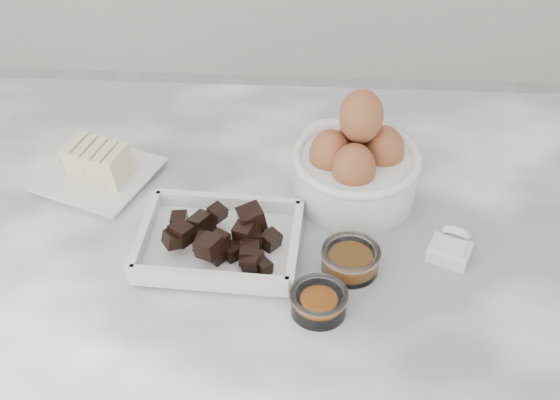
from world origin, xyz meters
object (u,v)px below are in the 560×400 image
Objects in this scene: zest_bowl at (319,301)px; salt_spoon at (451,247)px; vanilla_spoon at (334,199)px; chocolate_dish at (219,238)px; egg_bowl at (356,164)px; honey_bowl at (350,259)px; sugar_ramekin at (331,149)px; butter_plate at (96,168)px.

salt_spoon reaches higher than zest_bowl.
vanilla_spoon is 0.84× the size of salt_spoon.
chocolate_dish is 0.32m from salt_spoon.
chocolate_dish is 1.21× the size of egg_bowl.
honey_bowl is at bearing 62.10° from zest_bowl.
sugar_ramekin is 1.17× the size of salt_spoon.
egg_bowl is 2.33× the size of honey_bowl.
zest_bowl is 0.21m from salt_spoon.
salt_spoon reaches higher than honey_bowl.
egg_bowl is at bearing -2.02° from butter_plate.
vanilla_spoon reaches higher than zest_bowl.
zest_bowl is (0.35, -0.25, -0.01)m from butter_plate.
sugar_ramekin is 0.49× the size of egg_bowl.
salt_spoon is at bearing -14.54° from butter_plate.
sugar_ramekin reaches higher than salt_spoon.
butter_plate reaches higher than vanilla_spoon.
zest_bowl is at bearing -36.79° from chocolate_dish.
egg_bowl is at bearing 87.04° from honey_bowl.
vanilla_spoon reaches higher than honey_bowl.
egg_bowl is (0.04, -0.07, 0.03)m from sugar_ramekin.
sugar_ramekin is at bearing 130.21° from salt_spoon.
sugar_ramekin is at bearing 96.60° from honey_bowl.
zest_bowl is at bearing -147.68° from salt_spoon.
honey_bowl is at bearing -80.63° from vanilla_spoon.
butter_plate reaches higher than chocolate_dish.
butter_plate is at bearing 165.46° from salt_spoon.
zest_bowl is (-0.05, -0.24, -0.04)m from egg_bowl.
chocolate_dish is at bearing -178.23° from salt_spoon.
zest_bowl is (-0.04, -0.08, -0.00)m from honey_bowl.
butter_plate is at bearing 144.67° from chocolate_dish.
sugar_ramekin is at bearing 87.37° from zest_bowl.
honey_bowl is 0.14m from salt_spoon.
egg_bowl is 0.16m from honey_bowl.
chocolate_dish is 0.19m from vanilla_spoon.
vanilla_spoon is (0.02, 0.21, -0.01)m from zest_bowl.
honey_bowl is (0.03, -0.23, -0.01)m from sugar_ramekin.
chocolate_dish is 3.42× the size of vanilla_spoon.
vanilla_spoon is 0.19m from salt_spoon.
egg_bowl reaches higher than vanilla_spoon.
honey_bowl is at bearing -92.96° from egg_bowl.
chocolate_dish is at bearing -146.29° from vanilla_spoon.
honey_bowl is (0.18, -0.03, -0.01)m from chocolate_dish.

